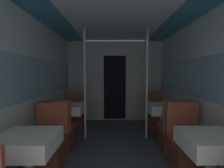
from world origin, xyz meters
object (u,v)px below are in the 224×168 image
object	(u,v)px
dining_table_left_1	(68,110)
dining_table_right_0	(210,145)
chair_left_near_1	(60,135)
chair_right_far_1	(155,118)
support_pole_left_1	(84,85)
support_pole_right_1	(146,85)
dining_table_left_0	(27,146)
chair_left_far_1	(74,118)
chair_left_far_0	(48,150)
chair_right_near_1	(172,135)
dining_table_right_1	(162,110)
chair_right_far_0	(186,150)

from	to	relation	value
dining_table_left_1	dining_table_right_0	bearing A→B (deg)	-41.85
chair_left_near_1	chair_right_far_1	distance (m)	2.32
chair_left_near_1	support_pole_left_1	bearing A→B (deg)	59.63
chair_left_near_1	dining_table_right_0	distance (m)	2.34
chair_right_far_1	dining_table_right_0	bearing A→B (deg)	90.00
support_pole_right_1	dining_table_right_0	bearing A→B (deg)	-78.92
dining_table_left_0	support_pole_left_1	size ratio (longest dim) A/B	0.32
chair_left_far_1	chair_left_far_0	bearing A→B (deg)	90.00
dining_table_left_0	chair_left_far_0	distance (m)	0.68
chair_left_far_0	chair_right_near_1	xyz separation A→B (m)	(1.99, 0.59, 0.00)
dining_table_right_1	dining_table_right_0	bearing A→B (deg)	-90.00
chair_right_far_0	support_pole_right_1	world-z (taller)	support_pole_right_1
dining_table_left_0	dining_table_right_1	bearing A→B (deg)	41.85
chair_left_far_1	support_pole_left_1	world-z (taller)	support_pole_left_1
dining_table_right_0	chair_right_near_1	bearing A→B (deg)	90.00
dining_table_left_1	support_pole_left_1	distance (m)	0.64
dining_table_left_0	support_pole_right_1	world-z (taller)	support_pole_right_1
dining_table_left_1	chair_right_near_1	bearing A→B (deg)	-16.66
chair_left_far_1	chair_right_near_1	xyz separation A→B (m)	(1.99, -1.19, 0.00)
chair_left_far_0	dining_table_right_1	distance (m)	2.34
dining_table_left_1	chair_right_far_0	distance (m)	2.34
chair_right_far_0	dining_table_right_1	distance (m)	1.23
dining_table_left_1	chair_right_far_0	world-z (taller)	chair_right_far_0
chair_right_far_0	chair_right_near_1	world-z (taller)	same
dining_table_right_0	chair_left_far_1	bearing A→B (deg)	129.92
chair_left_near_1	dining_table_right_1	bearing A→B (deg)	16.66
chair_right_far_1	dining_table_left_0	bearing A→B (deg)	50.08
support_pole_left_1	dining_table_right_0	distance (m)	2.49
support_pole_left_1	dining_table_left_0	bearing A→B (deg)	-101.08
dining_table_left_1	dining_table_right_1	bearing A→B (deg)	0.00
chair_right_far_1	support_pole_right_1	distance (m)	1.10
chair_left_far_0	support_pole_right_1	xyz separation A→B (m)	(1.64, 1.19, 0.86)
dining_table_right_1	chair_left_near_1	bearing A→B (deg)	-163.34
dining_table_right_0	chair_right_far_0	world-z (taller)	chair_right_far_0
dining_table_right_1	chair_right_near_1	distance (m)	0.68
dining_table_left_0	chair_left_far_1	world-z (taller)	chair_left_far_1
dining_table_left_0	chair_right_far_1	distance (m)	3.12
dining_table_right_1	support_pole_right_1	xyz separation A→B (m)	(-0.35, 0.00, 0.54)
chair_left_far_1	chair_right_far_1	size ratio (longest dim) A/B	1.00
dining_table_left_1	chair_left_near_1	bearing A→B (deg)	-90.00
support_pole_left_1	dining_table_left_1	bearing A→B (deg)	180.00
chair_right_far_0	chair_right_far_1	bearing A→B (deg)	-90.00
dining_table_right_0	chair_right_far_1	bearing A→B (deg)	90.00
dining_table_left_0	dining_table_left_1	bearing A→B (deg)	90.00
chair_left_far_1	chair_right_far_0	bearing A→B (deg)	138.15
dining_table_left_0	chair_left_far_1	xyz separation A→B (m)	(0.00, 2.38, -0.32)
dining_table_left_1	support_pole_left_1	world-z (taller)	support_pole_left_1
chair_right_far_1	support_pole_right_1	xyz separation A→B (m)	(-0.35, -0.60, 0.86)
support_pole_left_1	support_pole_right_1	world-z (taller)	same
chair_left_far_0	dining_table_right_0	distance (m)	2.10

